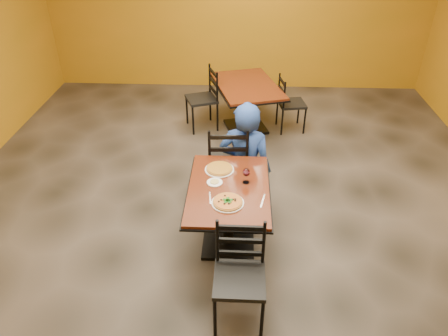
{
  "coord_description": "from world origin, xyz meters",
  "views": [
    {
      "loc": [
        0.11,
        -3.86,
        3.19
      ],
      "look_at": [
        -0.06,
        -0.3,
        0.85
      ],
      "focal_mm": 33.42,
      "sensor_mm": 36.0,
      "label": 1
    }
  ],
  "objects_px": {
    "pizza_far": "(219,168)",
    "side_plate": "(215,182)",
    "table_second": "(247,96)",
    "chair_main_near": "(239,280)",
    "plate_main": "(228,203)",
    "plate_far": "(219,170)",
    "chair_main_far": "(228,161)",
    "wine_glass": "(246,175)",
    "table_main": "(229,203)",
    "diner": "(245,154)",
    "chair_second_left": "(201,99)",
    "pizza_main": "(228,202)",
    "chair_second_right": "(292,104)"
  },
  "relations": [
    {
      "from": "pizza_far",
      "to": "side_plate",
      "type": "height_order",
      "value": "pizza_far"
    },
    {
      "from": "plate_main",
      "to": "chair_main_far",
      "type": "bearing_deg",
      "value": 92.0
    },
    {
      "from": "table_second",
      "to": "chair_second_right",
      "type": "height_order",
      "value": "chair_second_right"
    },
    {
      "from": "diner",
      "to": "wine_glass",
      "type": "height_order",
      "value": "diner"
    },
    {
      "from": "chair_main_near",
      "to": "wine_glass",
      "type": "distance_m",
      "value": 1.11
    },
    {
      "from": "chair_main_near",
      "to": "chair_main_far",
      "type": "height_order",
      "value": "chair_main_far"
    },
    {
      "from": "plate_main",
      "to": "wine_glass",
      "type": "relative_size",
      "value": 1.72
    },
    {
      "from": "chair_main_near",
      "to": "pizza_far",
      "type": "bearing_deg",
      "value": 100.85
    },
    {
      "from": "table_second",
      "to": "plate_far",
      "type": "height_order",
      "value": "plate_far"
    },
    {
      "from": "chair_second_left",
      "to": "chair_second_right",
      "type": "bearing_deg",
      "value": 69.17
    },
    {
      "from": "chair_main_near",
      "to": "table_second",
      "type": "bearing_deg",
      "value": 89.33
    },
    {
      "from": "plate_main",
      "to": "side_plate",
      "type": "distance_m",
      "value": 0.36
    },
    {
      "from": "plate_main",
      "to": "pizza_far",
      "type": "distance_m",
      "value": 0.58
    },
    {
      "from": "chair_second_left",
      "to": "pizza_far",
      "type": "distance_m",
      "value": 2.45
    },
    {
      "from": "chair_main_far",
      "to": "plate_far",
      "type": "bearing_deg",
      "value": 79.82
    },
    {
      "from": "plate_far",
      "to": "wine_glass",
      "type": "bearing_deg",
      "value": -37.49
    },
    {
      "from": "table_second",
      "to": "wine_glass",
      "type": "xyz_separation_m",
      "value": [
        -0.01,
        -2.61,
        0.28
      ]
    },
    {
      "from": "table_second",
      "to": "chair_second_left",
      "type": "xyz_separation_m",
      "value": [
        -0.71,
        0.0,
        -0.07
      ]
    },
    {
      "from": "chair_main_far",
      "to": "plate_far",
      "type": "xyz_separation_m",
      "value": [
        -0.07,
        -0.55,
        0.24
      ]
    },
    {
      "from": "wine_glass",
      "to": "pizza_far",
      "type": "bearing_deg",
      "value": 142.51
    },
    {
      "from": "plate_main",
      "to": "pizza_far",
      "type": "bearing_deg",
      "value": 100.95
    },
    {
      "from": "table_main",
      "to": "diner",
      "type": "distance_m",
      "value": 0.84
    },
    {
      "from": "pizza_far",
      "to": "chair_second_left",
      "type": "bearing_deg",
      "value": 99.88
    },
    {
      "from": "chair_second_left",
      "to": "side_plate",
      "type": "bearing_deg",
      "value": -12.58
    },
    {
      "from": "wine_glass",
      "to": "chair_second_right",
      "type": "bearing_deg",
      "value": 74.49
    },
    {
      "from": "table_main",
      "to": "wine_glass",
      "type": "distance_m",
      "value": 0.34
    },
    {
      "from": "table_second",
      "to": "chair_main_near",
      "type": "height_order",
      "value": "chair_main_near"
    },
    {
      "from": "diner",
      "to": "pizza_main",
      "type": "distance_m",
      "value": 1.09
    },
    {
      "from": "plate_main",
      "to": "side_plate",
      "type": "bearing_deg",
      "value": 113.75
    },
    {
      "from": "diner",
      "to": "side_plate",
      "type": "xyz_separation_m",
      "value": [
        -0.31,
        -0.74,
        0.1
      ]
    },
    {
      "from": "plate_main",
      "to": "plate_far",
      "type": "bearing_deg",
      "value": 100.95
    },
    {
      "from": "table_main",
      "to": "plate_main",
      "type": "height_order",
      "value": "plate_main"
    },
    {
      "from": "plate_far",
      "to": "chair_main_far",
      "type": "bearing_deg",
      "value": 82.74
    },
    {
      "from": "chair_main_near",
      "to": "plate_main",
      "type": "bearing_deg",
      "value": 100.56
    },
    {
      "from": "chair_second_left",
      "to": "pizza_main",
      "type": "xyz_separation_m",
      "value": [
        0.53,
        -2.96,
        0.28
      ]
    },
    {
      "from": "chair_second_left",
      "to": "plate_far",
      "type": "relative_size",
      "value": 3.15
    },
    {
      "from": "plate_far",
      "to": "table_second",
      "type": "bearing_deg",
      "value": 83.0
    },
    {
      "from": "pizza_far",
      "to": "side_plate",
      "type": "distance_m",
      "value": 0.24
    },
    {
      "from": "table_second",
      "to": "pizza_main",
      "type": "height_order",
      "value": "pizza_main"
    },
    {
      "from": "chair_main_near",
      "to": "side_plate",
      "type": "height_order",
      "value": "chair_main_near"
    },
    {
      "from": "pizza_main",
      "to": "side_plate",
      "type": "distance_m",
      "value": 0.36
    },
    {
      "from": "chair_main_far",
      "to": "chair_second_left",
      "type": "distance_m",
      "value": 1.91
    },
    {
      "from": "table_second",
      "to": "chair_main_far",
      "type": "xyz_separation_m",
      "value": [
        -0.22,
        -1.84,
        -0.04
      ]
    },
    {
      "from": "pizza_main",
      "to": "pizza_far",
      "type": "distance_m",
      "value": 0.58
    },
    {
      "from": "plate_main",
      "to": "side_plate",
      "type": "relative_size",
      "value": 1.94
    },
    {
      "from": "chair_second_right",
      "to": "side_plate",
      "type": "relative_size",
      "value": 5.52
    },
    {
      "from": "chair_second_right",
      "to": "chair_second_left",
      "type": "bearing_deg",
      "value": 80.71
    },
    {
      "from": "chair_main_near",
      "to": "plate_main",
      "type": "relative_size",
      "value": 3.1
    },
    {
      "from": "chair_second_right",
      "to": "diner",
      "type": "distance_m",
      "value": 2.04
    },
    {
      "from": "chair_second_left",
      "to": "plate_main",
      "type": "distance_m",
      "value": 3.02
    }
  ]
}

